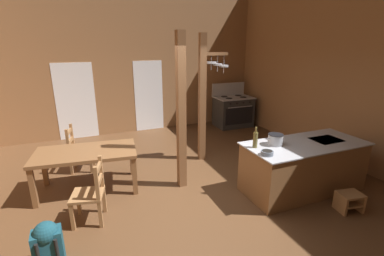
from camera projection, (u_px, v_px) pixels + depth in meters
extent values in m
cube|color=brown|center=(189.00, 199.00, 4.74)|extent=(8.10, 8.91, 0.10)
cube|color=#93663F|center=(134.00, 56.00, 7.70)|extent=(8.10, 0.14, 4.39)
cube|color=#93663F|center=(362.00, 61.00, 5.45)|extent=(0.14, 8.91, 4.39)
cube|color=white|center=(76.00, 102.00, 7.38)|extent=(1.00, 0.01, 2.05)
cube|color=white|center=(149.00, 96.00, 8.12)|extent=(0.84, 0.01, 2.05)
cube|color=brown|center=(303.00, 167.00, 4.85)|extent=(2.11, 0.92, 0.87)
cube|color=#A8AAB2|center=(306.00, 144.00, 4.72)|extent=(2.17, 0.98, 0.02)
cube|color=black|center=(327.00, 140.00, 4.89)|extent=(0.52, 0.41, 0.00)
cube|color=black|center=(284.00, 176.00, 5.35)|extent=(2.00, 0.06, 0.10)
cube|color=#2B2B2B|center=(233.00, 112.00, 8.64)|extent=(1.12, 0.78, 0.90)
cube|color=black|center=(239.00, 116.00, 8.31)|extent=(0.93, 0.03, 0.52)
cylinder|color=#A8AAB2|center=(240.00, 107.00, 8.20)|extent=(0.83, 0.04, 0.02)
cube|color=#A8AAB2|center=(234.00, 97.00, 8.50)|extent=(1.16, 0.82, 0.03)
cube|color=#A8AAB2|center=(228.00, 89.00, 8.76)|extent=(1.14, 0.06, 0.40)
cylinder|color=black|center=(243.00, 97.00, 8.45)|extent=(0.20, 0.20, 0.01)
cylinder|color=black|center=(229.00, 98.00, 8.27)|extent=(0.20, 0.20, 0.01)
cylinder|color=black|center=(238.00, 95.00, 8.72)|extent=(0.20, 0.20, 0.01)
cylinder|color=black|center=(224.00, 97.00, 8.54)|extent=(0.20, 0.20, 0.01)
cylinder|color=black|center=(250.00, 102.00, 8.29)|extent=(0.04, 0.03, 0.04)
cylinder|color=black|center=(243.00, 103.00, 8.21)|extent=(0.04, 0.03, 0.04)
cylinder|color=black|center=(237.00, 103.00, 8.14)|extent=(0.04, 0.03, 0.04)
cylinder|color=black|center=(231.00, 104.00, 8.06)|extent=(0.04, 0.03, 0.04)
cube|color=brown|center=(202.00, 100.00, 5.90)|extent=(0.16, 0.16, 2.74)
cube|color=brown|center=(214.00, 54.00, 5.68)|extent=(0.62, 0.15, 0.06)
cylinder|color=#A8AAB2|center=(211.00, 58.00, 5.69)|extent=(0.01, 0.01, 0.15)
cylinder|color=#A8AAB2|center=(211.00, 63.00, 5.72)|extent=(0.24, 0.24, 0.04)
cylinder|color=#A8AAB2|center=(211.00, 67.00, 5.74)|extent=(0.02, 0.02, 0.14)
cylinder|color=#A8AAB2|center=(218.00, 59.00, 5.73)|extent=(0.01, 0.01, 0.20)
cylinder|color=#A8AAB2|center=(218.00, 64.00, 5.77)|extent=(0.21, 0.21, 0.04)
cylinder|color=#A8AAB2|center=(217.00, 68.00, 5.79)|extent=(0.02, 0.02, 0.14)
cylinder|color=#A8AAB2|center=(224.00, 59.00, 5.77)|extent=(0.01, 0.01, 0.23)
cylinder|color=#A8AAB2|center=(224.00, 66.00, 5.81)|extent=(0.22, 0.22, 0.04)
cylinder|color=#A8AAB2|center=(224.00, 70.00, 5.84)|extent=(0.02, 0.02, 0.14)
cube|color=brown|center=(181.00, 114.00, 4.72)|extent=(0.14, 0.14, 2.74)
cube|color=#9E7044|center=(351.00, 194.00, 4.27)|extent=(0.41, 0.34, 0.04)
cube|color=#9E7044|center=(340.00, 204.00, 4.28)|extent=(0.09, 0.28, 0.26)
cube|color=#9E7044|center=(358.00, 202.00, 4.35)|extent=(0.09, 0.28, 0.26)
cube|color=#9E7044|center=(349.00, 203.00, 4.31)|extent=(0.37, 0.33, 0.03)
cube|color=brown|center=(86.00, 153.00, 4.78)|extent=(1.80, 1.11, 0.06)
cube|color=brown|center=(44.00, 168.00, 5.04)|extent=(0.09, 0.09, 0.68)
cube|color=brown|center=(132.00, 159.00, 5.45)|extent=(0.09, 0.09, 0.68)
cube|color=brown|center=(33.00, 189.00, 4.33)|extent=(0.09, 0.09, 0.68)
cube|color=brown|center=(135.00, 176.00, 4.73)|extent=(0.09, 0.09, 0.68)
cube|color=#9E7044|center=(87.00, 195.00, 3.98)|extent=(0.53, 0.53, 0.04)
cube|color=#9E7044|center=(72.00, 217.00, 3.84)|extent=(0.06, 0.06, 0.41)
cube|color=#9E7044|center=(79.00, 202.00, 4.20)|extent=(0.06, 0.06, 0.41)
cube|color=#9E7044|center=(98.00, 198.00, 3.82)|extent=(0.06, 0.06, 0.95)
cube|color=#9E7044|center=(103.00, 185.00, 4.17)|extent=(0.06, 0.06, 0.95)
cube|color=#9E7044|center=(98.00, 168.00, 3.89)|extent=(0.13, 0.38, 0.07)
cube|color=#9E7044|center=(99.00, 180.00, 3.94)|extent=(0.13, 0.38, 0.07)
cube|color=#9E7044|center=(81.00, 150.00, 5.63)|extent=(0.52, 0.52, 0.04)
cube|color=#9E7044|center=(94.00, 156.00, 5.91)|extent=(0.06, 0.06, 0.41)
cube|color=#9E7044|center=(91.00, 163.00, 5.55)|extent=(0.06, 0.06, 0.41)
cube|color=#9E7044|center=(73.00, 146.00, 5.76)|extent=(0.06, 0.06, 0.95)
cube|color=#9E7044|center=(69.00, 152.00, 5.40)|extent=(0.06, 0.06, 0.95)
cube|color=#9E7044|center=(69.00, 132.00, 5.47)|extent=(0.11, 0.38, 0.07)
cube|color=#9E7044|center=(70.00, 141.00, 5.53)|extent=(0.11, 0.38, 0.07)
cube|color=#194756|center=(49.00, 249.00, 3.20)|extent=(0.33, 0.23, 0.48)
cube|color=#194756|center=(50.00, 247.00, 3.34)|extent=(0.23, 0.07, 0.17)
cylinder|color=black|center=(58.00, 253.00, 3.13)|extent=(0.04, 0.04, 0.38)
sphere|color=#194756|center=(46.00, 233.00, 3.14)|extent=(0.28, 0.28, 0.27)
cylinder|color=#A8AAB2|center=(275.00, 140.00, 4.61)|extent=(0.25, 0.25, 0.18)
cylinder|color=black|center=(276.00, 134.00, 4.59)|extent=(0.26, 0.26, 0.01)
cylinder|color=#A8AAB2|center=(269.00, 138.00, 4.55)|extent=(0.05, 0.02, 0.02)
cylinder|color=#A8AAB2|center=(282.00, 136.00, 4.65)|extent=(0.05, 0.02, 0.02)
cylinder|color=slate|center=(267.00, 153.00, 4.21)|extent=(0.19, 0.19, 0.07)
cylinder|color=black|center=(267.00, 151.00, 4.20)|extent=(0.16, 0.16, 0.00)
cylinder|color=brown|center=(255.00, 140.00, 4.48)|extent=(0.08, 0.08, 0.26)
cylinder|color=brown|center=(256.00, 130.00, 4.43)|extent=(0.03, 0.03, 0.09)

